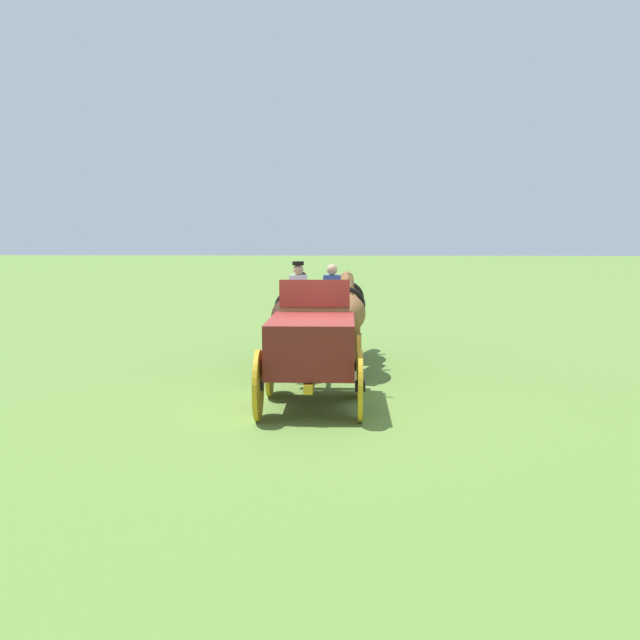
% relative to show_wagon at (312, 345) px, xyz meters
% --- Properties ---
extents(ground_plane, '(220.00, 220.00, 0.00)m').
position_rel_show_wagon_xyz_m(ground_plane, '(-0.17, -0.00, -1.19)').
color(ground_plane, olive).
extents(show_wagon, '(5.65, 2.01, 2.71)m').
position_rel_show_wagon_xyz_m(show_wagon, '(0.00, 0.00, 0.00)').
color(show_wagon, maroon).
rests_on(show_wagon, ground).
extents(draft_horse_rear_near, '(3.03, 0.93, 2.20)m').
position_rel_show_wagon_xyz_m(draft_horse_rear_near, '(3.50, 0.72, 0.14)').
color(draft_horse_rear_near, '#331E14').
rests_on(draft_horse_rear_near, ground).
extents(draft_horse_rear_off, '(3.13, 0.93, 2.26)m').
position_rel_show_wagon_xyz_m(draft_horse_rear_off, '(3.52, -0.58, 0.20)').
color(draft_horse_rear_off, brown).
rests_on(draft_horse_rear_off, ground).
extents(draft_horse_lead_near, '(2.97, 0.92, 2.24)m').
position_rel_show_wagon_xyz_m(draft_horse_lead_near, '(6.10, 0.77, 0.18)').
color(draft_horse_lead_near, black).
rests_on(draft_horse_lead_near, ground).
extents(draft_horse_lead_off, '(3.04, 0.98, 2.23)m').
position_rel_show_wagon_xyz_m(draft_horse_lead_off, '(6.12, -0.53, 0.17)').
color(draft_horse_lead_off, brown).
rests_on(draft_horse_lead_off, ground).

